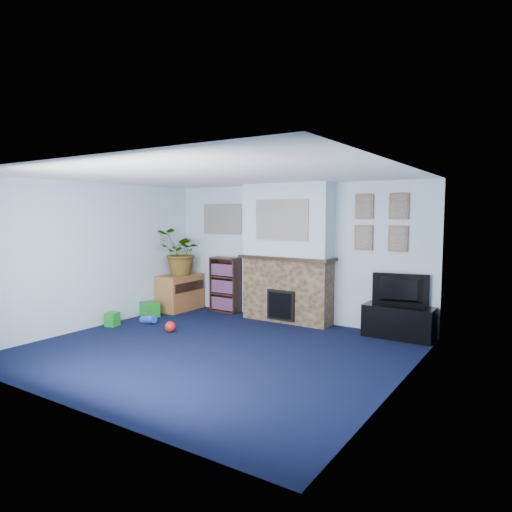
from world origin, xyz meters
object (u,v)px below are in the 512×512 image
Objects in this scene: bookshelf at (226,286)px; sideboard at (180,292)px; television at (400,290)px; tv_stand at (399,323)px.

bookshelf reaches higher than sideboard.
tv_stand is at bearing 79.11° from television.
television is at bearing 90.00° from tv_stand.
sideboard is at bearing -157.43° from bookshelf.
bookshelf is at bearing 178.69° from tv_stand.
tv_stand is 4.20m from sideboard.
bookshelf reaches higher than television.
bookshelf is (-3.33, 0.08, 0.28)m from tv_stand.
television is 3.34m from bookshelf.
sideboard is at bearing -176.18° from tv_stand.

